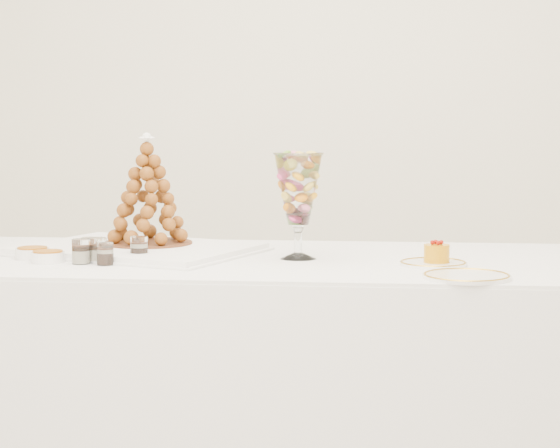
# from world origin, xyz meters

# --- Properties ---
(buffet_table) EXTENTS (2.24, 0.97, 0.84)m
(buffet_table) POSITION_xyz_m (-0.08, 0.31, 0.42)
(buffet_table) COLOR white
(buffet_table) RESTS_ON ground
(lace_tray) EXTENTS (0.79, 0.69, 0.02)m
(lace_tray) POSITION_xyz_m (-0.40, 0.38, 0.85)
(lace_tray) COLOR white
(lace_tray) RESTS_ON buffet_table
(macaron_vase) EXTENTS (0.14, 0.14, 0.32)m
(macaron_vase) POSITION_xyz_m (0.12, 0.32, 1.04)
(macaron_vase) COLOR white
(macaron_vase) RESTS_ON buffet_table
(cake_plate) EXTENTS (0.19, 0.19, 0.01)m
(cake_plate) POSITION_xyz_m (0.52, 0.24, 0.84)
(cake_plate) COLOR white
(cake_plate) RESTS_ON buffet_table
(spare_plate) EXTENTS (0.23, 0.23, 0.01)m
(spare_plate) POSITION_xyz_m (0.61, 0.00, 0.84)
(spare_plate) COLOR white
(spare_plate) RESTS_ON buffet_table
(verrine_a) EXTENTS (0.05, 0.05, 0.07)m
(verrine_a) POSITION_xyz_m (-0.49, 0.20, 0.87)
(verrine_a) COLOR white
(verrine_a) RESTS_ON buffet_table
(verrine_b) EXTENTS (0.06, 0.06, 0.07)m
(verrine_b) POSITION_xyz_m (-0.45, 0.15, 0.88)
(verrine_b) COLOR white
(verrine_b) RESTS_ON buffet_table
(verrine_c) EXTENTS (0.05, 0.05, 0.07)m
(verrine_c) POSITION_xyz_m (-0.35, 0.22, 0.88)
(verrine_c) COLOR white
(verrine_c) RESTS_ON buffet_table
(verrine_d) EXTENTS (0.06, 0.06, 0.07)m
(verrine_d) POSITION_xyz_m (-0.49, 0.12, 0.88)
(verrine_d) COLOR white
(verrine_d) RESTS_ON buffet_table
(verrine_e) EXTENTS (0.06, 0.06, 0.06)m
(verrine_e) POSITION_xyz_m (-0.42, 0.10, 0.87)
(verrine_e) COLOR white
(verrine_e) RESTS_ON buffet_table
(ramekin_back) EXTENTS (0.10, 0.10, 0.03)m
(ramekin_back) POSITION_xyz_m (-0.67, 0.20, 0.86)
(ramekin_back) COLOR white
(ramekin_back) RESTS_ON buffet_table
(ramekin_front) EXTENTS (0.10, 0.10, 0.03)m
(ramekin_front) POSITION_xyz_m (-0.60, 0.14, 0.85)
(ramekin_front) COLOR white
(ramekin_front) RESTS_ON buffet_table
(croquembouche) EXTENTS (0.28, 0.28, 0.35)m
(croquembouche) POSITION_xyz_m (-0.38, 0.43, 1.03)
(croquembouche) COLOR brown
(croquembouche) RESTS_ON lace_tray
(mousse_cake) EXTENTS (0.07, 0.07, 0.06)m
(mousse_cake) POSITION_xyz_m (0.53, 0.24, 0.88)
(mousse_cake) COLOR orange
(mousse_cake) RESTS_ON cake_plate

